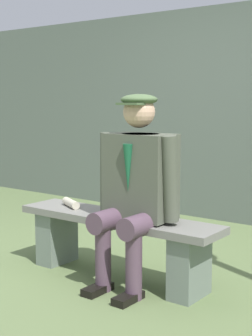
# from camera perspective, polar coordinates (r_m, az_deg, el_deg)

# --- Properties ---
(ground_plane) EXTENTS (30.00, 30.00, 0.00)m
(ground_plane) POSITION_cam_1_polar(r_m,az_deg,el_deg) (3.83, -1.02, -12.15)
(ground_plane) COLOR #5E7244
(bench) EXTENTS (1.61, 0.37, 0.47)m
(bench) POSITION_cam_1_polar(r_m,az_deg,el_deg) (3.74, -1.04, -7.74)
(bench) COLOR slate
(bench) RESTS_ON ground
(seated_man) EXTENTS (0.64, 0.57, 1.34)m
(seated_man) POSITION_cam_1_polar(r_m,az_deg,el_deg) (3.48, 1.15, -1.61)
(seated_man) COLOR #4E5345
(seated_man) RESTS_ON ground
(rolled_magazine) EXTENTS (0.23, 0.16, 0.06)m
(rolled_magazine) POSITION_cam_1_polar(r_m,az_deg,el_deg) (3.99, -6.19, -3.93)
(rolled_magazine) COLOR beige
(rolled_magazine) RESTS_ON bench
(stadium_wall) EXTENTS (12.00, 0.24, 2.28)m
(stadium_wall) POSITION_cam_1_polar(r_m,az_deg,el_deg) (5.51, 13.27, 5.78)
(stadium_wall) COLOR #5D685F
(stadium_wall) RESTS_ON ground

